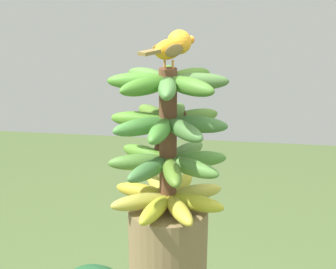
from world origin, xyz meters
name	(u,v)px	position (x,y,z in m)	size (l,w,h in m)	color
banana_bunch	(168,141)	(0.00, 0.00, 1.44)	(0.30, 0.30, 0.36)	brown
perched_bird	(174,46)	(-0.03, 0.01, 1.66)	(0.17, 0.11, 0.08)	#C68933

